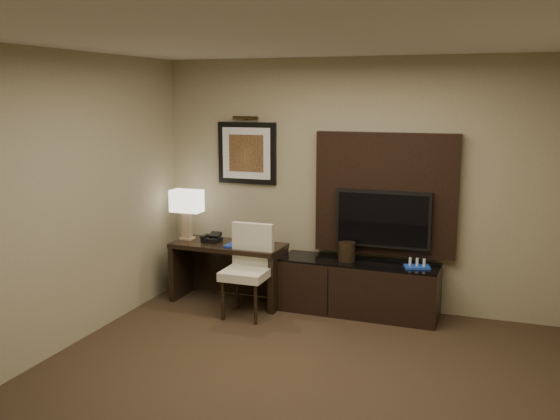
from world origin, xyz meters
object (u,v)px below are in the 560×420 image
at_px(desk_chair, 246,273).
at_px(credenza, 359,288).
at_px(water_bottle, 263,237).
at_px(table_lamp, 187,214).
at_px(desk_phone, 212,238).
at_px(minibar_tray, 417,263).
at_px(desk, 229,273).
at_px(ice_bucket, 347,252).
at_px(tv, 383,219).

bearing_deg(desk_chair, credenza, 23.84).
bearing_deg(water_bottle, table_lamp, 179.81).
bearing_deg(table_lamp, desk_phone, -6.00).
bearing_deg(desk_phone, water_bottle, 4.01).
height_order(credenza, water_bottle, water_bottle).
bearing_deg(minibar_tray, desk, -178.33).
height_order(water_bottle, minibar_tray, water_bottle).
xyz_separation_m(desk_phone, ice_bucket, (1.54, 0.08, -0.05)).
bearing_deg(tv, credenza, -146.61).
height_order(desk_chair, minibar_tray, desk_chair).
bearing_deg(table_lamp, desk, -4.60).
bearing_deg(ice_bucket, minibar_tray, -1.99).
bearing_deg(tv, table_lamp, -174.90).
height_order(desk_phone, water_bottle, water_bottle).
bearing_deg(water_bottle, desk_chair, -94.42).
bearing_deg(credenza, desk, -175.19).
bearing_deg(tv, desk_chair, -154.51).
bearing_deg(credenza, ice_bucket, -173.09).
height_order(tv, table_lamp, tv).
distance_m(tv, table_lamp, 2.22).
distance_m(tv, ice_bucket, 0.51).
height_order(credenza, table_lamp, table_lamp).
distance_m(table_lamp, water_bottle, 0.96).
height_order(credenza, desk_chair, desk_chair).
xyz_separation_m(table_lamp, water_bottle, (0.94, -0.00, -0.20)).
distance_m(desk, ice_bucket, 1.38).
bearing_deg(desk_phone, tv, 8.10).
bearing_deg(desk, tv, 9.69).
height_order(desk, minibar_tray, desk).
xyz_separation_m(desk_phone, water_bottle, (0.61, 0.03, 0.05)).
bearing_deg(table_lamp, tv, 5.10).
distance_m(table_lamp, minibar_tray, 2.62).
relative_size(water_bottle, ice_bucket, 0.98).
xyz_separation_m(credenza, desk_chair, (-1.09, -0.48, 0.19)).
height_order(credenza, minibar_tray, minibar_tray).
bearing_deg(credenza, table_lamp, -177.45).
relative_size(desk_phone, ice_bucket, 0.97).
bearing_deg(ice_bucket, table_lamp, -178.67).
bearing_deg(tv, desk_phone, -173.01).
bearing_deg(desk, table_lamp, 176.96).
xyz_separation_m(table_lamp, ice_bucket, (1.86, 0.04, -0.29)).
distance_m(desk_phone, water_bottle, 0.61).
bearing_deg(tv, ice_bucket, -155.96).
xyz_separation_m(tv, water_bottle, (-1.27, -0.20, -0.25)).
relative_size(water_bottle, minibar_tray, 0.77).
xyz_separation_m(tv, minibar_tray, (0.39, -0.18, -0.40)).
xyz_separation_m(table_lamp, minibar_tray, (2.60, 0.02, -0.35)).
xyz_separation_m(desk, desk_chair, (0.37, -0.38, 0.14)).
xyz_separation_m(credenza, desk_phone, (-1.67, -0.09, 0.43)).
distance_m(desk, desk_chair, 0.55).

